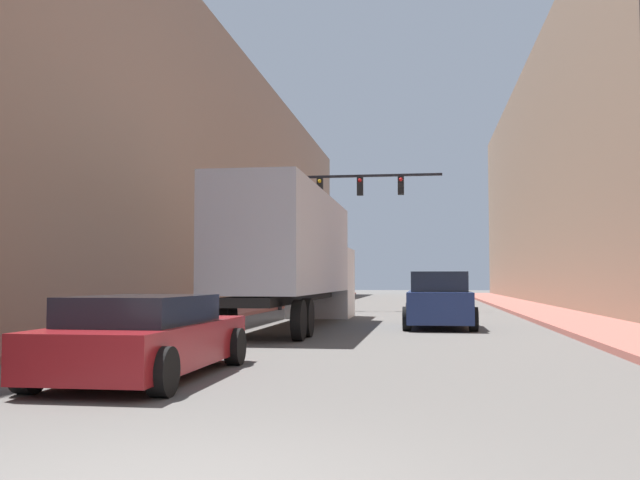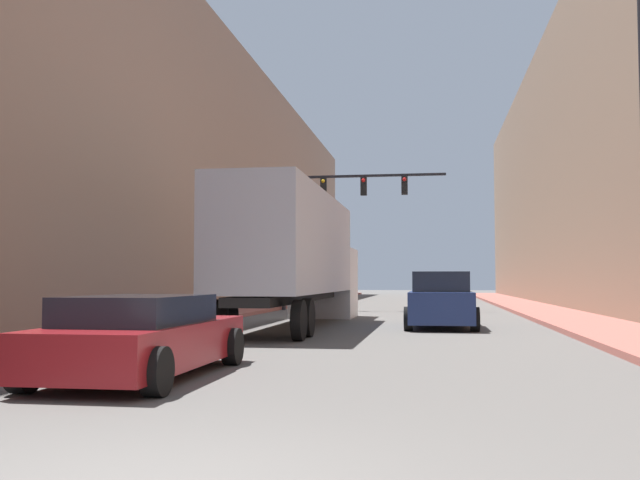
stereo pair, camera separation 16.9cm
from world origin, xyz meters
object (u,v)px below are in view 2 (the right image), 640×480
(semi_truck, at_px, (298,255))
(suv_car, at_px, (441,301))
(sedan_car, at_px, (143,337))
(traffic_signal_gantry, at_px, (327,209))

(semi_truck, relative_size, suv_car, 2.87)
(sedan_car, relative_size, suv_car, 1.01)
(suv_car, bearing_deg, semi_truck, -177.70)
(semi_truck, height_order, sedan_car, semi_truck)
(semi_truck, xyz_separation_m, suv_car, (4.50, 0.18, -1.46))
(semi_truck, relative_size, traffic_signal_gantry, 1.67)
(sedan_car, height_order, traffic_signal_gantry, traffic_signal_gantry)
(traffic_signal_gantry, bearing_deg, sedan_car, -88.19)
(sedan_car, bearing_deg, suv_car, 69.35)
(sedan_car, height_order, suv_car, suv_car)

